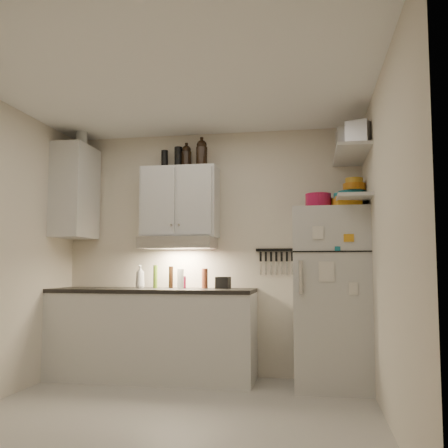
# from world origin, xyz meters

# --- Properties ---
(floor) EXTENTS (3.20, 3.00, 0.02)m
(floor) POSITION_xyz_m (0.00, 0.00, -0.01)
(floor) COLOR #B4B0A6
(floor) RESTS_ON ground
(ceiling) EXTENTS (3.20, 3.00, 0.02)m
(ceiling) POSITION_xyz_m (0.00, 0.00, 2.61)
(ceiling) COLOR white
(ceiling) RESTS_ON ground
(back_wall) EXTENTS (3.20, 0.02, 2.60)m
(back_wall) POSITION_xyz_m (0.00, 1.51, 1.30)
(back_wall) COLOR beige
(back_wall) RESTS_ON ground
(right_wall) EXTENTS (0.02, 3.00, 2.60)m
(right_wall) POSITION_xyz_m (1.61, 0.00, 1.30)
(right_wall) COLOR beige
(right_wall) RESTS_ON ground
(base_cabinet) EXTENTS (2.10, 0.60, 0.88)m
(base_cabinet) POSITION_xyz_m (-0.55, 1.20, 0.44)
(base_cabinet) COLOR silver
(base_cabinet) RESTS_ON floor
(countertop) EXTENTS (2.10, 0.62, 0.04)m
(countertop) POSITION_xyz_m (-0.55, 1.20, 0.90)
(countertop) COLOR black
(countertop) RESTS_ON base_cabinet
(upper_cabinet) EXTENTS (0.80, 0.33, 0.75)m
(upper_cabinet) POSITION_xyz_m (-0.30, 1.33, 1.83)
(upper_cabinet) COLOR silver
(upper_cabinet) RESTS_ON back_wall
(side_cabinet) EXTENTS (0.33, 0.55, 1.00)m
(side_cabinet) POSITION_xyz_m (-1.44, 1.20, 1.95)
(side_cabinet) COLOR silver
(side_cabinet) RESTS_ON left_wall
(range_hood) EXTENTS (0.76, 0.46, 0.12)m
(range_hood) POSITION_xyz_m (-0.30, 1.27, 1.39)
(range_hood) COLOR silver
(range_hood) RESTS_ON back_wall
(fridge) EXTENTS (0.70, 0.68, 1.70)m
(fridge) POSITION_xyz_m (1.25, 1.16, 0.85)
(fridge) COLOR silver
(fridge) RESTS_ON floor
(shelf_hi) EXTENTS (0.30, 0.95, 0.03)m
(shelf_hi) POSITION_xyz_m (1.45, 1.02, 2.20)
(shelf_hi) COLOR silver
(shelf_hi) RESTS_ON right_wall
(shelf_lo) EXTENTS (0.30, 0.95, 0.03)m
(shelf_lo) POSITION_xyz_m (1.45, 1.02, 1.76)
(shelf_lo) COLOR silver
(shelf_lo) RESTS_ON right_wall
(knife_strip) EXTENTS (0.42, 0.02, 0.03)m
(knife_strip) POSITION_xyz_m (0.70, 1.49, 1.32)
(knife_strip) COLOR black
(knife_strip) RESTS_ON back_wall
(dutch_oven) EXTENTS (0.31, 0.31, 0.14)m
(dutch_oven) POSITION_xyz_m (1.14, 1.08, 1.77)
(dutch_oven) COLOR #A3133D
(dutch_oven) RESTS_ON fridge
(book_stack) EXTENTS (0.27, 0.31, 0.09)m
(book_stack) POSITION_xyz_m (1.40, 0.98, 1.75)
(book_stack) COLOR orange
(book_stack) RESTS_ON fridge
(spice_jar) EXTENTS (0.08, 0.08, 0.10)m
(spice_jar) POSITION_xyz_m (1.29, 1.10, 1.75)
(spice_jar) COLOR silver
(spice_jar) RESTS_ON fridge
(stock_pot) EXTENTS (0.32, 0.32, 0.19)m
(stock_pot) POSITION_xyz_m (1.47, 1.29, 2.31)
(stock_pot) COLOR silver
(stock_pot) RESTS_ON shelf_hi
(tin_a) EXTENTS (0.21, 0.19, 0.21)m
(tin_a) POSITION_xyz_m (1.42, 0.91, 2.32)
(tin_a) COLOR #AAAAAD
(tin_a) RESTS_ON shelf_hi
(tin_b) EXTENTS (0.26, 0.26, 0.20)m
(tin_b) POSITION_xyz_m (1.50, 0.68, 2.31)
(tin_b) COLOR #AAAAAD
(tin_b) RESTS_ON shelf_hi
(bowl_teal) EXTENTS (0.27, 0.27, 0.11)m
(bowl_teal) POSITION_xyz_m (1.47, 1.24, 1.83)
(bowl_teal) COLOR #177081
(bowl_teal) RESTS_ON shelf_lo
(bowl_orange) EXTENTS (0.22, 0.22, 0.07)m
(bowl_orange) POSITION_xyz_m (1.49, 1.18, 1.92)
(bowl_orange) COLOR #C36C12
(bowl_orange) RESTS_ON bowl_teal
(bowl_yellow) EXTENTS (0.17, 0.17, 0.05)m
(bowl_yellow) POSITION_xyz_m (1.49, 1.18, 1.98)
(bowl_yellow) COLOR #C28D22
(bowl_yellow) RESTS_ON bowl_orange
(plates) EXTENTS (0.27, 0.27, 0.05)m
(plates) POSITION_xyz_m (1.39, 0.99, 1.80)
(plates) COLOR #177081
(plates) RESTS_ON shelf_lo
(growler_a) EXTENTS (0.14, 0.14, 0.26)m
(growler_a) POSITION_xyz_m (-0.25, 1.38, 2.33)
(growler_a) COLOR black
(growler_a) RESTS_ON upper_cabinet
(growler_b) EXTENTS (0.15, 0.15, 0.28)m
(growler_b) POSITION_xyz_m (-0.05, 1.27, 2.34)
(growler_b) COLOR black
(growler_b) RESTS_ON upper_cabinet
(thermos_a) EXTENTS (0.09, 0.09, 0.24)m
(thermos_a) POSITION_xyz_m (-0.34, 1.39, 2.32)
(thermos_a) COLOR black
(thermos_a) RESTS_ON upper_cabinet
(thermos_b) EXTENTS (0.09, 0.09, 0.21)m
(thermos_b) POSITION_xyz_m (-0.50, 1.40, 2.31)
(thermos_b) COLOR black
(thermos_b) RESTS_ON upper_cabinet
(side_jar) EXTENTS (0.15, 0.15, 0.16)m
(side_jar) POSITION_xyz_m (-1.36, 1.17, 2.53)
(side_jar) COLOR silver
(side_jar) RESTS_ON side_cabinet
(soap_bottle) EXTENTS (0.11, 0.11, 0.27)m
(soap_bottle) POSITION_xyz_m (-0.72, 1.29, 1.05)
(soap_bottle) COLOR silver
(soap_bottle) RESTS_ON countertop
(pepper_mill) EXTENTS (0.07, 0.07, 0.21)m
(pepper_mill) POSITION_xyz_m (-0.03, 1.33, 1.02)
(pepper_mill) COLOR brown
(pepper_mill) RESTS_ON countertop
(oil_bottle) EXTENTS (0.05, 0.05, 0.24)m
(oil_bottle) POSITION_xyz_m (-0.55, 1.30, 1.04)
(oil_bottle) COLOR #446419
(oil_bottle) RESTS_ON countertop
(vinegar_bottle) EXTENTS (0.05, 0.05, 0.23)m
(vinegar_bottle) POSITION_xyz_m (-0.40, 1.36, 1.03)
(vinegar_bottle) COLOR black
(vinegar_bottle) RESTS_ON countertop
(clear_bottle) EXTENTS (0.09, 0.09, 0.20)m
(clear_bottle) POSITION_xyz_m (-0.27, 1.25, 1.02)
(clear_bottle) COLOR silver
(clear_bottle) RESTS_ON countertop
(red_jar) EXTENTS (0.07, 0.07, 0.13)m
(red_jar) POSITION_xyz_m (-0.26, 1.31, 0.98)
(red_jar) COLOR #A3133D
(red_jar) RESTS_ON countertop
(caddy) EXTENTS (0.16, 0.12, 0.12)m
(caddy) POSITION_xyz_m (0.17, 1.30, 0.98)
(caddy) COLOR black
(caddy) RESTS_ON countertop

